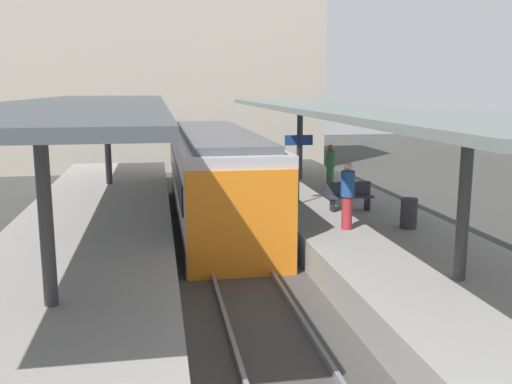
{
  "coord_description": "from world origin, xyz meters",
  "views": [
    {
      "loc": [
        -1.92,
        -14.55,
        4.69
      ],
      "look_at": [
        0.84,
        1.18,
        1.72
      ],
      "focal_mm": 39.54,
      "sensor_mm": 36.0,
      "label": 1
    }
  ],
  "objects_px": {
    "platform_sign": "(299,154)",
    "passenger_near_bench": "(330,166)",
    "passenger_mid_platform": "(347,195)",
    "commuter_train": "(217,178)",
    "platform_bench": "(349,195)",
    "litter_bin": "(409,213)"
  },
  "relations": [
    {
      "from": "litter_bin",
      "to": "passenger_mid_platform",
      "type": "xyz_separation_m",
      "value": [
        -1.67,
        0.16,
        0.53
      ]
    },
    {
      "from": "litter_bin",
      "to": "passenger_near_bench",
      "type": "bearing_deg",
      "value": 92.38
    },
    {
      "from": "litter_bin",
      "to": "passenger_near_bench",
      "type": "xyz_separation_m",
      "value": [
        -0.26,
        6.17,
        0.44
      ]
    },
    {
      "from": "platform_sign",
      "to": "litter_bin",
      "type": "height_order",
      "value": "platform_sign"
    },
    {
      "from": "platform_sign",
      "to": "passenger_mid_platform",
      "type": "relative_size",
      "value": 1.24
    },
    {
      "from": "platform_bench",
      "to": "passenger_mid_platform",
      "type": "bearing_deg",
      "value": -110.8
    },
    {
      "from": "platform_bench",
      "to": "platform_sign",
      "type": "height_order",
      "value": "platform_sign"
    },
    {
      "from": "passenger_near_bench",
      "to": "passenger_mid_platform",
      "type": "height_order",
      "value": "passenger_mid_platform"
    },
    {
      "from": "commuter_train",
      "to": "passenger_near_bench",
      "type": "distance_m",
      "value": 4.58
    },
    {
      "from": "platform_bench",
      "to": "passenger_near_bench",
      "type": "bearing_deg",
      "value": 81.54
    },
    {
      "from": "platform_sign",
      "to": "commuter_train",
      "type": "bearing_deg",
      "value": 155.45
    },
    {
      "from": "commuter_train",
      "to": "litter_bin",
      "type": "distance_m",
      "value": 6.62
    },
    {
      "from": "platform_bench",
      "to": "passenger_mid_platform",
      "type": "height_order",
      "value": "passenger_mid_platform"
    },
    {
      "from": "passenger_mid_platform",
      "to": "platform_sign",
      "type": "bearing_deg",
      "value": 97.49
    },
    {
      "from": "commuter_train",
      "to": "platform_bench",
      "type": "bearing_deg",
      "value": -31.78
    },
    {
      "from": "platform_sign",
      "to": "passenger_near_bench",
      "type": "distance_m",
      "value": 3.26
    },
    {
      "from": "platform_sign",
      "to": "litter_bin",
      "type": "bearing_deg",
      "value": -59.55
    },
    {
      "from": "commuter_train",
      "to": "platform_sign",
      "type": "bearing_deg",
      "value": -24.55
    },
    {
      "from": "commuter_train",
      "to": "passenger_mid_platform",
      "type": "distance_m",
      "value": 5.45
    },
    {
      "from": "platform_sign",
      "to": "litter_bin",
      "type": "xyz_separation_m",
      "value": [
        2.12,
        -3.6,
        -1.22
      ]
    },
    {
      "from": "commuter_train",
      "to": "passenger_mid_platform",
      "type": "bearing_deg",
      "value": -57.3
    },
    {
      "from": "commuter_train",
      "to": "platform_sign",
      "type": "relative_size",
      "value": 5.15
    }
  ]
}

